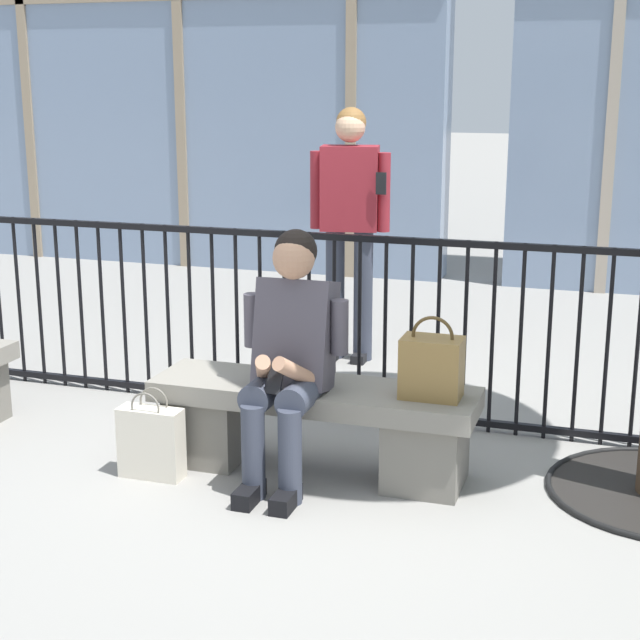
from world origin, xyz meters
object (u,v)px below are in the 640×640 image
Objects in this scene: bystander_at_railing at (350,215)px; stone_bench at (314,419)px; handbag_on_bench at (432,367)px; seated_person_with_phone at (289,351)px; shopping_bag at (151,442)px.

stone_bench is at bearing -78.60° from bystander_at_railing.
handbag_on_bench is (0.58, -0.01, 0.33)m from stone_bench.
seated_person_with_phone is 2.72× the size of shopping_bag.
bystander_at_railing reaches higher than stone_bench.
seated_person_with_phone reaches higher than stone_bench.
bystander_at_railing reaches higher than handbag_on_bench.
handbag_on_bench is (0.66, 0.12, -0.05)m from seated_person_with_phone.
handbag_on_bench reaches higher than shopping_bag.
shopping_bag is 0.26× the size of bystander_at_railing.
stone_bench is at bearing 22.94° from shopping_bag.
stone_bench reaches higher than shopping_bag.
bystander_at_railing is at bearing 101.40° from stone_bench.
handbag_on_bench is at bearing -63.65° from bystander_at_railing.
handbag_on_bench is 0.88× the size of shopping_bag.
seated_person_with_phone is (-0.08, -0.13, 0.38)m from stone_bench.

